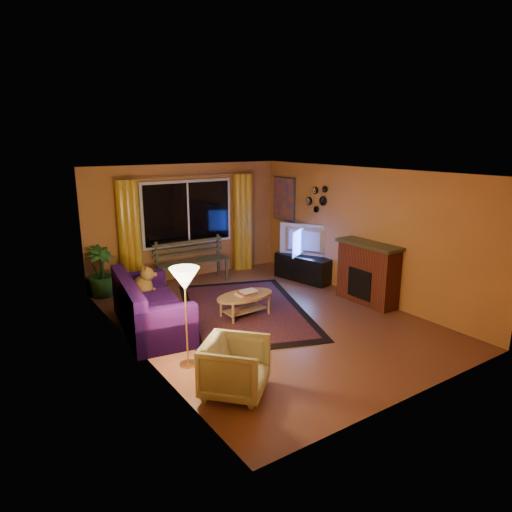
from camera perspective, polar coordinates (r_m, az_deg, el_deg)
floor at (r=7.95m, az=1.22°, el=-7.87°), size 4.50×6.00×0.02m
ceiling at (r=7.38m, az=1.32°, el=10.56°), size 4.50×6.00×0.02m
wall_back at (r=10.13m, az=-8.60°, el=4.27°), size 4.50×0.02×2.50m
wall_left at (r=6.57m, az=-15.09°, el=-1.58°), size 0.02×6.00×2.50m
wall_right at (r=9.03m, az=13.10°, el=2.82°), size 0.02×6.00×2.50m
window at (r=10.03m, az=-8.48°, el=5.34°), size 2.00×0.02×1.30m
curtain_rod at (r=9.90m, az=-8.54°, el=9.88°), size 3.20×0.03×0.03m
curtain_left at (r=9.54m, az=-15.57°, el=2.48°), size 0.36×0.36×2.24m
curtain_right at (r=10.67m, az=-1.70°, el=4.23°), size 0.36×0.36×2.24m
bench at (r=9.84m, az=-7.89°, el=-2.05°), size 1.61×0.49×0.48m
potted_plant at (r=9.39m, az=-18.80°, el=-1.85°), size 0.73×0.73×1.00m
sofa at (r=7.60m, az=-12.97°, el=-5.78°), size 1.22×2.24×0.86m
dog at (r=7.97m, az=-13.97°, el=-3.14°), size 0.36×0.46×0.47m
armchair at (r=5.63m, az=-2.61°, el=-13.43°), size 1.00×1.00×0.75m
floor_lamp at (r=6.21m, az=-8.72°, el=-7.69°), size 0.23×0.23×1.37m
rug at (r=8.30m, az=-1.46°, el=-6.74°), size 3.10×3.82×0.02m
coffee_table at (r=7.98m, az=-1.37°, el=-6.20°), size 1.12×1.12×0.39m
tv_console at (r=10.02m, az=5.93°, el=-1.50°), size 0.71×1.37×0.54m
television at (r=9.87m, az=6.02°, el=1.92°), size 0.75×1.09×0.68m
fireplace at (r=8.78m, az=13.80°, el=-2.25°), size 0.40×1.20×1.10m
mirror_cluster at (r=9.83m, az=7.54°, el=7.24°), size 0.06×0.60×0.56m
painting at (r=10.73m, az=3.48°, el=7.13°), size 0.04×0.76×0.96m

